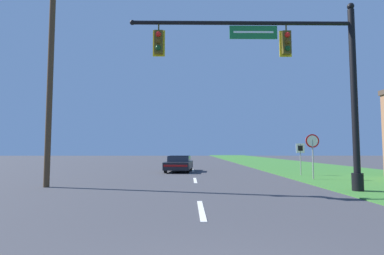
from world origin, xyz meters
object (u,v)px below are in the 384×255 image
utility_pole_near (50,70)px  car_ahead (179,164)px  stop_sign (312,146)px  route_sign_post (300,152)px  signal_mast (298,75)px

utility_pole_near → car_ahead: bearing=59.1°
car_ahead → stop_sign: 10.08m
stop_sign → route_sign_post: 2.84m
utility_pole_near → route_sign_post: bearing=23.1°
stop_sign → utility_pole_near: size_ratio=0.24×
stop_sign → route_sign_post: (0.36, 2.80, -0.34)m
utility_pole_near → stop_sign: bearing=12.8°
route_sign_post → utility_pole_near: 15.34m
car_ahead → stop_sign: (7.66, -6.43, 1.26)m
stop_sign → route_sign_post: stop_sign is taller
car_ahead → route_sign_post: route_sign_post is taller
stop_sign → utility_pole_near: bearing=-167.2°
route_sign_post → signal_mast: bearing=-110.5°
route_sign_post → utility_pole_near: utility_pole_near is taller
signal_mast → car_ahead: size_ratio=2.05×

